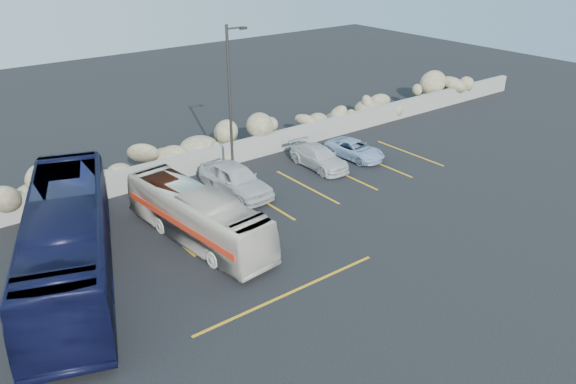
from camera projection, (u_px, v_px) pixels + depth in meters
ground at (315, 286)px, 20.68m from camera, size 90.00×90.00×0.00m
seawall at (166, 170)px, 29.05m from camera, size 60.00×0.40×1.20m
riprap_pile at (155, 151)px, 29.62m from camera, size 54.00×2.80×2.60m
parking_lines at (315, 200)px, 27.24m from camera, size 18.16×9.36×0.01m
lamppost at (231, 103)px, 27.09m from camera, size 1.14×0.18×8.00m
vintage_bus at (197, 216)px, 23.28m from camera, size 2.77×8.34×2.28m
tour_coach at (68, 241)px, 20.42m from camera, size 6.55×11.94×3.26m
car_a at (236, 179)px, 27.58m from camera, size 2.06×4.60×1.54m
car_c at (319, 157)px, 30.77m from camera, size 1.76×4.03×1.15m
car_d at (355, 150)px, 32.05m from camera, size 2.00×3.78×1.01m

